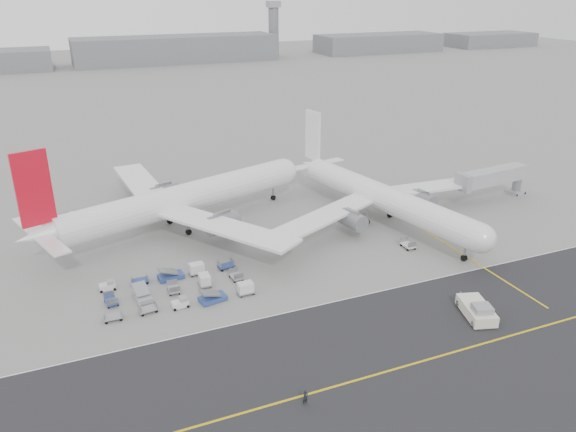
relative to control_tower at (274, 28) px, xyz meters
name	(u,v)px	position (x,y,z in m)	size (l,w,h in m)	color
ground	(301,300)	(-100.00, -265.00, -16.25)	(700.00, 700.00, 0.00)	gray
taxiway	(405,366)	(-94.98, -282.98, -16.24)	(220.00, 59.00, 0.03)	#272729
horizon_buildings	(159,63)	(-70.00, -5.00, -16.25)	(520.00, 28.00, 28.00)	slate
control_tower	(274,28)	(0.00, 0.00, 0.00)	(7.00, 7.00, 31.25)	slate
airliner_a	(178,200)	(-109.96, -234.14, -10.82)	(52.65, 51.66, 18.85)	white
airliner_b	(381,197)	(-75.25, -245.02, -11.39)	(47.32, 48.30, 16.84)	white
pushback_tug	(477,310)	(-80.40, -277.83, -15.24)	(4.90, 8.75, 2.48)	silver
jet_bridge	(493,178)	(-48.70, -244.14, -11.58)	(17.94, 5.14, 6.71)	gray
gse_cluster	(175,292)	(-115.67, -255.96, -16.25)	(25.18, 15.75, 1.85)	#96969B
stray_dolly	(408,248)	(-76.86, -256.68, -16.25)	(1.58, 2.56, 1.58)	silver
ground_crew_a	(305,397)	(-108.12, -284.30, -15.34)	(0.67, 0.44, 1.83)	black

